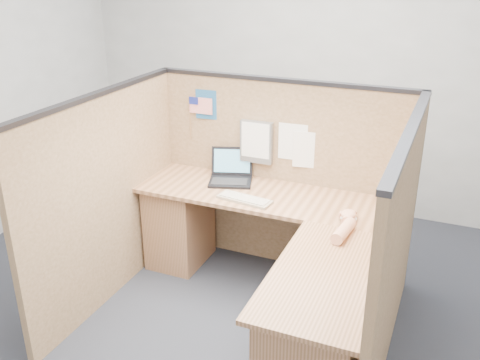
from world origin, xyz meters
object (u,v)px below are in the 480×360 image
at_px(laptop, 234,173).
at_px(l_desk, 271,265).
at_px(mouse, 348,218).
at_px(keyboard, 245,199).

bearing_deg(laptop, l_desk, -64.89).
distance_m(l_desk, mouse, 0.62).
bearing_deg(laptop, mouse, -38.25).
bearing_deg(l_desk, keyboard, 142.65).
bearing_deg(keyboard, l_desk, -29.59).
bearing_deg(l_desk, laptop, 133.52).
xyz_separation_m(l_desk, laptop, (-0.52, 0.55, 0.40)).
xyz_separation_m(l_desk, keyboard, (-0.29, 0.22, 0.35)).
distance_m(laptop, keyboard, 0.40).
height_order(l_desk, mouse, mouse).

